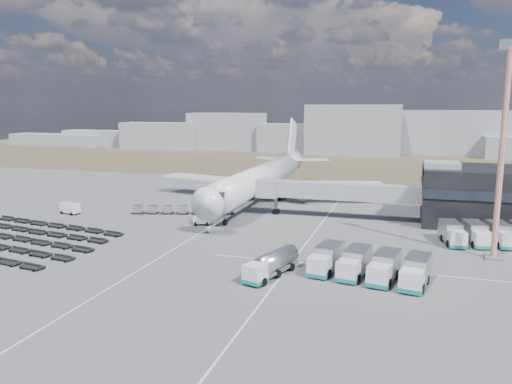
# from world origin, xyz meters

# --- Properties ---
(ground) EXTENTS (420.00, 420.00, 0.00)m
(ground) POSITION_xyz_m (0.00, 0.00, 0.00)
(ground) COLOR #565659
(ground) RESTS_ON ground
(grass_strip) EXTENTS (420.00, 90.00, 0.01)m
(grass_strip) POSITION_xyz_m (0.00, 110.00, 0.01)
(grass_strip) COLOR brown
(grass_strip) RESTS_ON ground
(lane_markings) EXTENTS (47.12, 110.00, 0.01)m
(lane_markings) POSITION_xyz_m (9.77, 3.00, 0.01)
(lane_markings) COLOR silver
(lane_markings) RESTS_ON ground
(terminal) EXTENTS (30.40, 16.40, 11.00)m
(terminal) POSITION_xyz_m (47.77, 23.96, 5.25)
(terminal) COLOR black
(terminal) RESTS_ON ground
(jet_bridge) EXTENTS (30.30, 3.80, 7.05)m
(jet_bridge) POSITION_xyz_m (15.90, 20.42, 5.05)
(jet_bridge) COLOR #939399
(jet_bridge) RESTS_ON ground
(airliner) EXTENTS (51.59, 64.53, 17.62)m
(airliner) POSITION_xyz_m (0.00, 32.38, 5.29)
(airliner) COLOR white
(airliner) RESTS_ON ground
(skyline) EXTENTS (320.84, 26.21, 21.17)m
(skyline) POSITION_xyz_m (-2.19, 150.41, 7.55)
(skyline) COLOR #9396A0
(skyline) RESTS_ON ground
(fuel_tanker) EXTENTS (5.07, 9.77, 3.07)m
(fuel_tanker) POSITION_xyz_m (14.84, -14.32, 1.53)
(fuel_tanker) COLOR white
(fuel_tanker) RESTS_ON ground
(pushback_tug) EXTENTS (3.25, 2.37, 1.35)m
(pushback_tug) POSITION_xyz_m (-4.00, 8.00, 0.68)
(pushback_tug) COLOR white
(pushback_tug) RESTS_ON ground
(utility_van) EXTENTS (4.34, 2.72, 2.17)m
(utility_van) POSITION_xyz_m (-32.04, 8.76, 1.08)
(utility_van) COLOR white
(utility_van) RESTS_ON ground
(catering_truck) EXTENTS (2.57, 5.97, 2.71)m
(catering_truck) POSITION_xyz_m (3.09, 38.89, 1.39)
(catering_truck) COLOR white
(catering_truck) RESTS_ON ground
(service_trucks_near) EXTENTS (14.74, 9.86, 3.02)m
(service_trucks_near) POSITION_xyz_m (26.40, -11.47, 1.64)
(service_trucks_near) COLOR white
(service_trucks_near) RESTS_ON ground
(service_trucks_far) EXTENTS (14.44, 9.79, 2.95)m
(service_trucks_far) POSITION_xyz_m (42.54, 9.10, 1.60)
(service_trucks_far) COLOR white
(service_trucks_far) RESTS_ON ground
(uld_row) EXTENTS (19.53, 6.62, 1.54)m
(uld_row) POSITION_xyz_m (-11.06, 15.00, 0.92)
(uld_row) COLOR black
(uld_row) RESTS_ON ground
(baggage_dollies) EXTENTS (34.83, 23.85, 0.76)m
(baggage_dollies) POSITION_xyz_m (-28.66, -10.03, 0.38)
(baggage_dollies) COLOR black
(baggage_dollies) RESTS_ON ground
(floodlight_mast) EXTENTS (2.75, 2.25, 29.18)m
(floodlight_mast) POSITION_xyz_m (42.15, 1.54, 14.63)
(floodlight_mast) COLOR red
(floodlight_mast) RESTS_ON ground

